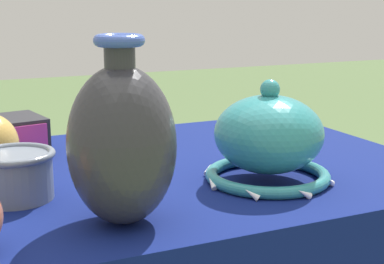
{
  "coord_description": "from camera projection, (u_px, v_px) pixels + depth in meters",
  "views": [
    {
      "loc": [
        -0.42,
        -1.06,
        1.04
      ],
      "look_at": [
        -0.01,
        -0.17,
        0.82
      ],
      "focal_mm": 55.0,
      "sensor_mm": 36.0,
      "label": 1
    }
  ],
  "objects": [
    {
      "name": "display_table",
      "position": [
        166.0,
        208.0,
        1.18
      ],
      "size": [
        1.07,
        0.75,
        0.71
      ],
      "color": "olive",
      "rests_on": "ground_plane"
    },
    {
      "name": "vase_tall_bulbous",
      "position": [
        122.0,
        143.0,
        0.86
      ],
      "size": [
        0.16,
        0.16,
        0.28
      ],
      "color": "#2D2D33",
      "rests_on": "display_table"
    },
    {
      "name": "vase_dome_bell",
      "position": [
        269.0,
        141.0,
        1.07
      ],
      "size": [
        0.24,
        0.24,
        0.19
      ],
      "color": "teal",
      "rests_on": "display_table"
    },
    {
      "name": "mosaic_tile_box",
      "position": [
        4.0,
        137.0,
        1.26
      ],
      "size": [
        0.18,
        0.16,
        0.08
      ],
      "rotation": [
        0.0,
        0.0,
        0.17
      ],
      "color": "#232328",
      "rests_on": "display_table"
    },
    {
      "name": "cup_wide_slate",
      "position": [
        15.0,
        173.0,
        0.98
      ],
      "size": [
        0.14,
        0.14,
        0.08
      ],
      "color": "slate",
      "rests_on": "display_table"
    }
  ]
}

